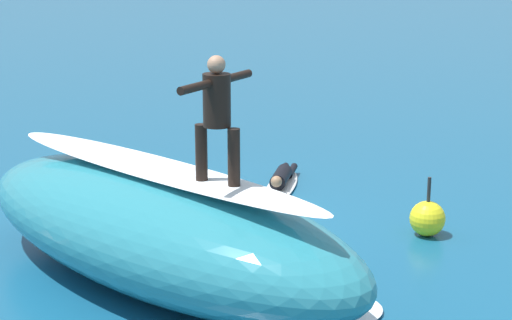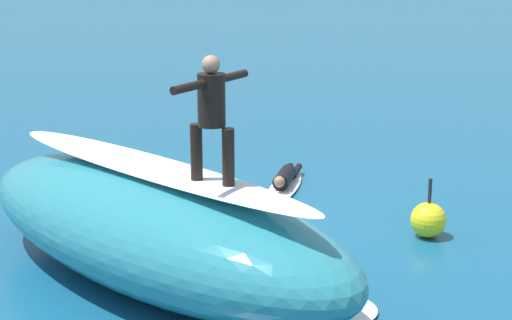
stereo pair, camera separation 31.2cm
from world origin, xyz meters
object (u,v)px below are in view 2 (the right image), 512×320
at_px(surfer_riding, 212,110).
at_px(surfboard_paddling, 284,187).
at_px(surfboard_riding, 213,185).
at_px(buoy_marker, 428,220).
at_px(surfer_paddling, 286,176).

bearing_deg(surfer_riding, surfboard_paddling, -69.31).
relative_size(surfer_riding, surfboard_paddling, 0.69).
xyz_separation_m(surfboard_riding, buoy_marker, (-1.82, -3.84, -1.37)).
distance_m(surfboard_riding, surfer_riding, 0.96).
bearing_deg(surfboard_riding, surfer_riding, -56.44).
bearing_deg(buoy_marker, surfer_paddling, -27.12).
bearing_deg(surfer_riding, surfboard_riding, 123.56).
xyz_separation_m(surfboard_riding, surfer_paddling, (1.32, -5.45, -1.44)).
height_order(surfboard_riding, surfer_paddling, surfboard_riding).
bearing_deg(surfer_paddling, buoy_marker, 50.28).
distance_m(surfboard_paddling, buoy_marker, 3.46).
bearing_deg(surfer_paddling, surfboard_paddling, 0.00).
distance_m(surfer_paddling, buoy_marker, 3.53).
relative_size(surfer_paddling, buoy_marker, 1.80).
distance_m(surfboard_riding, surfboard_paddling, 5.71).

